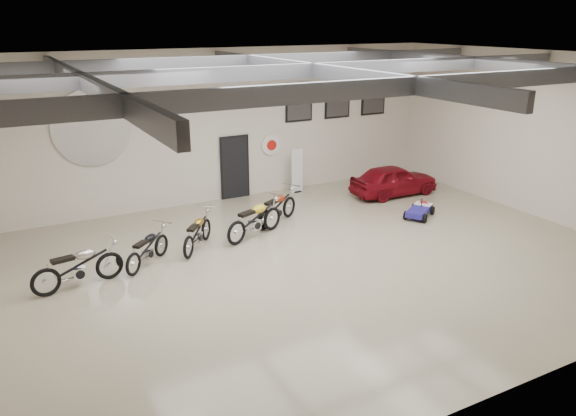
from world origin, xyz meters
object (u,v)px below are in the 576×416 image
motorcycle_gold (197,232)px  banner_stand (297,169)px  motorcycle_yellow (255,219)px  vintage_car (394,180)px  motorcycle_black (147,248)px  motorcycle_silver (78,266)px  motorcycle_red (277,207)px  go_kart (421,207)px

motorcycle_gold → banner_stand: bearing=-15.8°
banner_stand → motorcycle_yellow: 4.54m
banner_stand → motorcycle_gold: banner_stand is taller
motorcycle_yellow → vintage_car: 6.12m
motorcycle_black → motorcycle_silver: bearing=152.7°
motorcycle_red → banner_stand: bearing=20.3°
motorcycle_black → go_kart: 8.50m
motorcycle_red → motorcycle_black: bearing=165.6°
motorcycle_silver → motorcycle_black: bearing=5.4°
motorcycle_silver → go_kart: size_ratio=1.36×
motorcycle_black → motorcycle_yellow: motorcycle_yellow is taller
motorcycle_red → vintage_car: (4.92, 0.65, 0.02)m
banner_stand → vintage_car: size_ratio=0.53×
banner_stand → motorcycle_gold: size_ratio=0.89×
banner_stand → vintage_car: (2.80, -1.90, -0.29)m
go_kart → banner_stand: bearing=85.1°
motorcycle_red → motorcycle_gold: bearing=165.0°
motorcycle_yellow → motorcycle_red: bearing=11.0°
banner_stand → motorcycle_gold: (-4.88, -3.28, -0.34)m
motorcycle_gold → motorcycle_red: bearing=-34.8°
motorcycle_gold → vintage_car: vintage_car is taller
motorcycle_gold → vintage_car: bearing=-39.5°
go_kart → motorcycle_black: bearing=144.8°
motorcycle_red → go_kart: bearing=-49.4°
motorcycle_silver → banner_stand: bearing=17.8°
go_kart → vintage_car: (0.64, 2.16, 0.26)m
go_kart → vintage_car: bearing=40.6°
motorcycle_gold → motorcycle_silver: bearing=146.0°
motorcycle_black → vintage_car: 9.32m
motorcycle_silver → motorcycle_yellow: bearing=1.2°
motorcycle_black → motorcycle_red: motorcycle_red is taller
motorcycle_silver → motorcycle_black: size_ratio=1.15×
motorcycle_gold → motorcycle_yellow: (1.71, 0.04, 0.06)m
motorcycle_red → vintage_car: vintage_car is taller
motorcycle_silver → motorcycle_red: (5.92, 1.62, -0.02)m
motorcycle_black → go_kart: motorcycle_black is taller
motorcycle_red → vintage_car: 4.96m
motorcycle_silver → motorcycle_gold: motorcycle_silver is taller
motorcycle_black → motorcycle_gold: motorcycle_gold is taller
banner_stand → motorcycle_yellow: bearing=-139.0°
motorcycle_red → go_kart: 4.54m
motorcycle_black → motorcycle_yellow: (3.16, 0.47, 0.08)m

